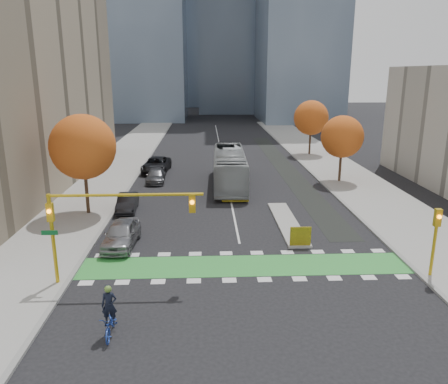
{
  "coord_description": "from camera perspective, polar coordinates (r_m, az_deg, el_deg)",
  "views": [
    {
      "loc": [
        -2.25,
        -22.79,
        11.31
      ],
      "look_at": [
        -0.96,
        7.54,
        3.0
      ],
      "focal_mm": 35.0,
      "sensor_mm": 36.0,
      "label": 1
    }
  ],
  "objects": [
    {
      "name": "parked_car_b",
      "position": [
        37.77,
        -12.51,
        -1.35
      ],
      "size": [
        1.73,
        4.43,
        1.44
      ],
      "primitive_type": "imported",
      "rotation": [
        0.0,
        0.0,
        0.05
      ],
      "color": "black",
      "rests_on": "ground"
    },
    {
      "name": "centre_line",
      "position": [
        63.84,
        -0.38,
        5.12
      ],
      "size": [
        0.15,
        70.0,
        0.01
      ],
      "primitive_type": "cube",
      "color": "silver",
      "rests_on": "ground"
    },
    {
      "name": "tree_east_far",
      "position": [
        62.85,
        11.31,
        9.48
      ],
      "size": [
        4.8,
        4.8,
        7.65
      ],
      "color": "#332114",
      "rests_on": "ground"
    },
    {
      "name": "median_island",
      "position": [
        34.29,
        8.23,
        -3.97
      ],
      "size": [
        1.6,
        10.0,
        0.16
      ],
      "primitive_type": "cube",
      "color": "gray",
      "rests_on": "ground"
    },
    {
      "name": "sidewalk_east",
      "position": [
        46.96,
        17.24,
        0.77
      ],
      "size": [
        7.0,
        120.0,
        0.15
      ],
      "primitive_type": "cube",
      "color": "gray",
      "rests_on": "ground"
    },
    {
      "name": "parked_car_c",
      "position": [
        47.16,
        -8.92,
        2.1
      ],
      "size": [
        2.05,
        4.74,
        1.36
      ],
      "primitive_type": "imported",
      "rotation": [
        0.0,
        0.0,
        0.03
      ],
      "color": "#494A4E",
      "rests_on": "ground"
    },
    {
      "name": "bike_crossing",
      "position": [
        26.89,
        2.63,
        -9.57
      ],
      "size": [
        20.0,
        3.0,
        0.01
      ],
      "primitive_type": "cube",
      "color": "green",
      "rests_on": "ground"
    },
    {
      "name": "parked_car_d",
      "position": [
        52.03,
        -8.84,
        3.54
      ],
      "size": [
        3.29,
        6.34,
        1.71
      ],
      "primitive_type": "imported",
      "rotation": [
        0.0,
        0.0,
        -0.08
      ],
      "color": "black",
      "rests_on": "ground"
    },
    {
      "name": "parked_car_a",
      "position": [
        30.24,
        -13.27,
        -5.36
      ],
      "size": [
        2.25,
        5.07,
        1.7
      ],
      "primitive_type": "imported",
      "rotation": [
        0.0,
        0.0,
        -0.05
      ],
      "color": "gray",
      "rests_on": "ground"
    },
    {
      "name": "traffic_signal_east",
      "position": [
        27.07,
        25.93,
        -4.77
      ],
      "size": [
        0.35,
        0.43,
        4.1
      ],
      "color": "#BF9914",
      "rests_on": "ground"
    },
    {
      "name": "sidewalk_west",
      "position": [
        45.65,
        -16.62,
        0.41
      ],
      "size": [
        7.0,
        120.0,
        0.15
      ],
      "primitive_type": "cube",
      "color": "gray",
      "rests_on": "ground"
    },
    {
      "name": "curb_east",
      "position": [
        45.91,
        13.12,
        0.74
      ],
      "size": [
        0.3,
        120.0,
        0.16
      ],
      "primitive_type": "cube",
      "color": "gray",
      "rests_on": "ground"
    },
    {
      "name": "cyclist",
      "position": [
        20.72,
        -14.64,
        -15.72
      ],
      "size": [
        0.81,
        2.11,
        2.41
      ],
      "rotation": [
        0.0,
        0.0,
        0.04
      ],
      "color": "#223F9E",
      "rests_on": "ground"
    },
    {
      "name": "hazard_board",
      "position": [
        29.63,
        9.96,
        -5.71
      ],
      "size": [
        1.4,
        0.12,
        1.3
      ],
      "primitive_type": "cube",
      "color": "yellow",
      "rests_on": "median_island"
    },
    {
      "name": "bus",
      "position": [
        44.89,
        0.72,
        3.18
      ],
      "size": [
        3.52,
        13.56,
        3.76
      ],
      "primitive_type": "imported",
      "rotation": [
        0.0,
        0.0,
        -0.03
      ],
      "color": "#979C9E",
      "rests_on": "ground"
    },
    {
      "name": "traffic_signal_west",
      "position": [
        24.12,
        -15.95,
        -2.86
      ],
      "size": [
        8.53,
        0.56,
        5.2
      ],
      "color": "#BF9914",
      "rests_on": "ground"
    },
    {
      "name": "bike_lane_paint",
      "position": [
        54.86,
        7.87,
        3.28
      ],
      "size": [
        2.5,
        50.0,
        0.01
      ],
      "primitive_type": "cube",
      "color": "black",
      "rests_on": "ground"
    },
    {
      "name": "tree_east_near",
      "position": [
        47.44,
        15.19,
        6.98
      ],
      "size": [
        4.4,
        4.4,
        7.08
      ],
      "color": "#332114",
      "rests_on": "ground"
    },
    {
      "name": "ground",
      "position": [
        25.54,
        2.93,
        -11.0
      ],
      "size": [
        300.0,
        300.0,
        0.0
      ],
      "primitive_type": "plane",
      "color": "black",
      "rests_on": "ground"
    },
    {
      "name": "curb_west",
      "position": [
        44.91,
        -12.29,
        0.47
      ],
      "size": [
        0.3,
        120.0,
        0.16
      ],
      "primitive_type": "cube",
      "color": "gray",
      "rests_on": "ground"
    },
    {
      "name": "tree_west",
      "position": [
        36.58,
        -17.95,
        5.61
      ],
      "size": [
        5.2,
        5.2,
        8.22
      ],
      "color": "#332114",
      "rests_on": "ground"
    }
  ]
}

